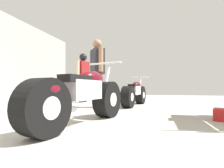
% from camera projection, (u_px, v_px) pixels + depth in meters
% --- Properties ---
extents(ground_plane, '(17.08, 17.08, 0.00)m').
position_uv_depth(ground_plane, '(104.00, 111.00, 3.83)').
color(ground_plane, '#A8A399').
extents(motorcycle_maroon_cruiser, '(0.77, 2.02, 0.94)m').
position_uv_depth(motorcycle_maroon_cruiser, '(82.00, 97.00, 2.42)').
color(motorcycle_maroon_cruiser, black).
rests_on(motorcycle_maroon_cruiser, ground_plane).
extents(motorcycle_black_naked, '(0.61, 1.82, 0.85)m').
position_uv_depth(motorcycle_black_naked, '(134.00, 94.00, 4.98)').
color(motorcycle_black_naked, black).
rests_on(motorcycle_black_naked, ground_plane).
extents(mechanic_in_blue, '(0.51, 0.64, 1.76)m').
position_uv_depth(mechanic_in_blue, '(97.00, 69.00, 4.55)').
color(mechanic_in_blue, '#384766').
rests_on(mechanic_in_blue, ground_plane).
extents(mechanic_with_helmet, '(0.35, 0.67, 1.71)m').
position_uv_depth(mechanic_with_helmet, '(83.00, 73.00, 6.17)').
color(mechanic_with_helmet, '#384766').
rests_on(mechanic_with_helmet, ground_plane).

